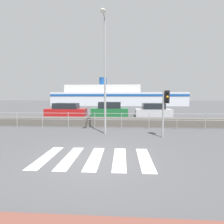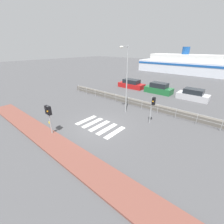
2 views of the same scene
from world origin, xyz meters
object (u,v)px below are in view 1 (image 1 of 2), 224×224
parked_car_green (110,110)px  parked_car_red (66,110)px  streetlamp (105,62)px  traffic_light_far (165,103)px  ferry_boat (115,97)px  parked_car_silver (153,111)px

parked_car_green → parked_car_red: bearing=180.0°
parked_car_green → streetlamp: bearing=-87.5°
traffic_light_far → parked_car_red: (-8.74, 10.02, -1.26)m
ferry_boat → parked_car_green: (0.31, -22.29, -1.37)m
streetlamp → ferry_boat: 31.92m
ferry_boat → streetlamp: bearing=-88.7°
ferry_boat → parked_car_green: 22.33m
traffic_light_far → parked_car_red: traffic_light_far is taller
streetlamp → parked_car_silver: bearing=65.1°
traffic_light_far → parked_car_green: 10.76m
parked_car_silver → parked_car_red: bearing=180.0°
ferry_boat → parked_car_red: ferry_boat is taller
streetlamp → parked_car_silver: 11.10m
parked_car_red → parked_car_silver: parked_car_silver is taller
traffic_light_far → parked_car_silver: bearing=83.7°
parked_car_red → streetlamp: bearing=-60.4°
streetlamp → parked_car_green: bearing=92.5°
parked_car_green → parked_car_silver: size_ratio=1.04×
traffic_light_far → ferry_boat: size_ratio=0.08×
parked_car_red → parked_car_green: parked_car_green is taller
streetlamp → parked_car_red: (-5.42, 9.55, -3.51)m
ferry_boat → parked_car_red: bearing=-101.9°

